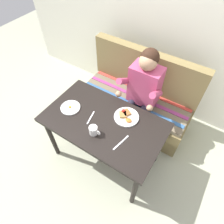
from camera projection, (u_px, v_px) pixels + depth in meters
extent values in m
plane|color=#A5A98F|center=(106.00, 156.00, 2.47)|extent=(8.00, 8.00, 0.00)
cube|color=silver|center=(167.00, 13.00, 2.16)|extent=(4.40, 0.10, 2.60)
cube|color=black|center=(104.00, 122.00, 1.93)|extent=(1.20, 0.70, 0.04)
cylinder|color=black|center=(52.00, 138.00, 2.24)|extent=(0.05, 0.05, 0.69)
cylinder|color=black|center=(134.00, 190.00, 1.86)|extent=(0.05, 0.05, 0.69)
cylinder|color=black|center=(83.00, 106.00, 2.55)|extent=(0.05, 0.05, 0.69)
cylinder|color=black|center=(159.00, 146.00, 2.18)|extent=(0.05, 0.05, 0.69)
cube|color=olive|center=(134.00, 110.00, 2.71)|extent=(1.44, 0.56, 0.40)
cube|color=#6D624C|center=(136.00, 98.00, 2.53)|extent=(1.40, 0.52, 0.06)
cube|color=olive|center=(146.00, 71.00, 2.42)|extent=(1.44, 0.12, 0.54)
cube|color=#336099|center=(131.00, 103.00, 2.43)|extent=(1.38, 0.05, 0.01)
cube|color=#93387A|center=(136.00, 96.00, 2.50)|extent=(1.38, 0.05, 0.01)
cube|color=#C63D33|center=(141.00, 90.00, 2.58)|extent=(1.38, 0.05, 0.01)
cube|color=#BD456E|center=(145.00, 85.00, 2.20)|extent=(0.34, 0.22, 0.48)
sphere|color=tan|center=(148.00, 62.00, 1.94)|extent=(0.19, 0.19, 0.19)
sphere|color=#331E14|center=(150.00, 58.00, 1.94)|extent=(0.19, 0.19, 0.19)
cylinder|color=#BD456E|center=(124.00, 81.00, 2.14)|extent=(0.07, 0.29, 0.23)
cylinder|color=#BD456E|center=(156.00, 94.00, 2.01)|extent=(0.07, 0.29, 0.23)
sphere|color=tan|center=(118.00, 94.00, 2.15)|extent=(0.07, 0.07, 0.07)
sphere|color=tan|center=(150.00, 108.00, 2.02)|extent=(0.07, 0.07, 0.07)
cylinder|color=#232333|center=(129.00, 105.00, 2.33)|extent=(0.09, 0.34, 0.09)
cylinder|color=#232333|center=(121.00, 128.00, 2.43)|extent=(0.08, 0.08, 0.52)
cube|color=black|center=(118.00, 141.00, 2.58)|extent=(0.09, 0.20, 0.05)
cylinder|color=#232333|center=(142.00, 111.00, 2.27)|extent=(0.09, 0.34, 0.09)
cylinder|color=#232333|center=(133.00, 134.00, 2.38)|extent=(0.08, 0.08, 0.52)
cube|color=black|center=(129.00, 147.00, 2.52)|extent=(0.09, 0.20, 0.05)
cylinder|color=white|center=(126.00, 117.00, 1.94)|extent=(0.25, 0.25, 0.02)
cube|color=brown|center=(126.00, 113.00, 1.95)|extent=(0.10, 0.10, 0.02)
cube|color=olive|center=(123.00, 115.00, 1.93)|extent=(0.10, 0.10, 0.02)
sphere|color=red|center=(123.00, 111.00, 1.95)|extent=(0.04, 0.04, 0.04)
ellipsoid|color=#CC6623|center=(128.00, 120.00, 1.89)|extent=(0.06, 0.05, 0.02)
cylinder|color=white|center=(70.00, 108.00, 2.02)|extent=(0.20, 0.20, 0.01)
ellipsoid|color=white|center=(70.00, 107.00, 2.01)|extent=(0.09, 0.08, 0.01)
sphere|color=yellow|center=(70.00, 107.00, 1.99)|extent=(0.03, 0.03, 0.03)
cylinder|color=white|center=(94.00, 130.00, 1.79)|extent=(0.08, 0.08, 0.09)
cylinder|color=brown|center=(93.00, 128.00, 1.76)|extent=(0.07, 0.07, 0.01)
torus|color=white|center=(98.00, 133.00, 1.76)|extent=(0.05, 0.01, 0.05)
cube|color=silver|center=(91.00, 118.00, 1.94)|extent=(0.05, 0.17, 0.00)
cube|color=silver|center=(121.00, 143.00, 1.75)|extent=(0.05, 0.20, 0.00)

